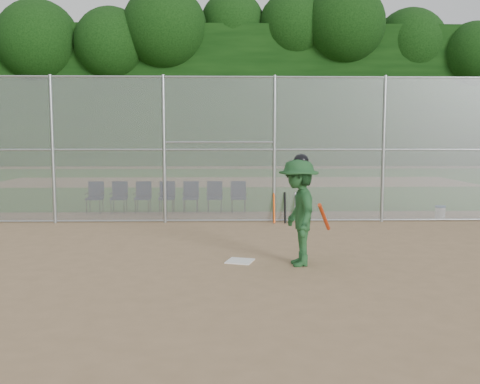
{
  "coord_description": "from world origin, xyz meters",
  "views": [
    {
      "loc": [
        -0.3,
        -9.57,
        2.37
      ],
      "look_at": [
        0.0,
        2.5,
        1.1
      ],
      "focal_mm": 40.0,
      "sensor_mm": 36.0,
      "label": 1
    }
  ],
  "objects_px": {
    "batter_at_plate": "(298,212)",
    "water_cooler": "(440,212)",
    "home_plate": "(240,261)",
    "chair_0": "(95,197)"
  },
  "relations": [
    {
      "from": "water_cooler",
      "to": "chair_0",
      "type": "relative_size",
      "value": 0.4
    },
    {
      "from": "home_plate",
      "to": "chair_0",
      "type": "distance_m",
      "value": 7.86
    },
    {
      "from": "batter_at_plate",
      "to": "water_cooler",
      "type": "relative_size",
      "value": 5.37
    },
    {
      "from": "home_plate",
      "to": "water_cooler",
      "type": "xyz_separation_m",
      "value": [
        5.86,
        5.07,
        0.18
      ]
    },
    {
      "from": "chair_0",
      "to": "home_plate",
      "type": "bearing_deg",
      "value": -56.54
    },
    {
      "from": "chair_0",
      "to": "batter_at_plate",
      "type": "bearing_deg",
      "value": -51.73
    },
    {
      "from": "home_plate",
      "to": "water_cooler",
      "type": "distance_m",
      "value": 7.75
    },
    {
      "from": "batter_at_plate",
      "to": "water_cooler",
      "type": "xyz_separation_m",
      "value": [
        4.8,
        5.35,
        -0.8
      ]
    },
    {
      "from": "batter_at_plate",
      "to": "home_plate",
      "type": "bearing_deg",
      "value": 164.96
    },
    {
      "from": "home_plate",
      "to": "batter_at_plate",
      "type": "relative_size",
      "value": 0.23
    }
  ]
}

